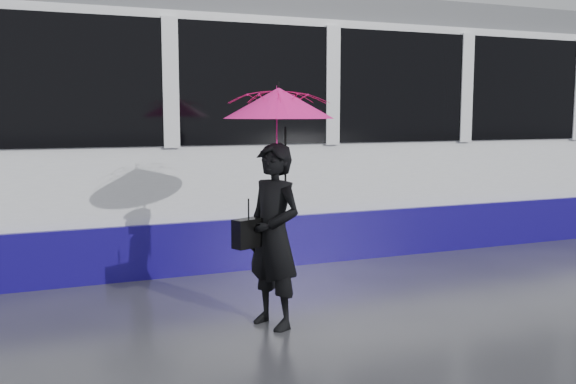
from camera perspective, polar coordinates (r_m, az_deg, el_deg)
name	(u,v)px	position (r m, az deg, el deg)	size (l,w,h in m)	color
ground	(278,298)	(6.59, -0.86, -9.42)	(90.00, 90.00, 0.00)	#2A2A2F
rails	(212,249)	(8.90, -6.75, -5.08)	(34.00, 1.51, 0.02)	#3F3D38
tram	(189,131)	(8.63, -8.76, 5.42)	(26.00, 2.56, 3.35)	white
woman	(274,236)	(5.58, -1.30, -3.93)	(0.59, 0.39, 1.61)	black
umbrella	(279,125)	(5.49, -0.83, 5.99)	(1.24, 1.24, 1.09)	#E9135D
handbag	(249,233)	(5.51, -3.51, -3.65)	(0.31, 0.22, 0.43)	black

